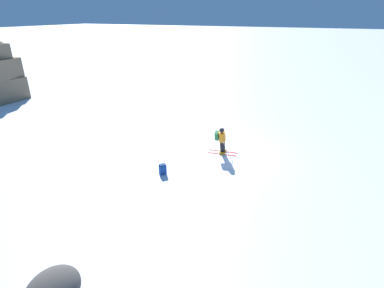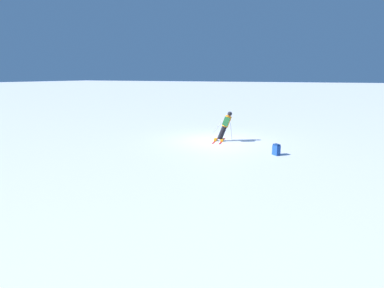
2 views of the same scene
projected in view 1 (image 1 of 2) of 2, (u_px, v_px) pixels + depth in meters
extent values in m
plane|color=white|center=(223.00, 152.00, 15.83)|extent=(300.00, 300.00, 0.00)
cube|color=red|center=(222.00, 154.00, 15.59)|extent=(0.32, 1.58, 0.01)
cube|color=red|center=(223.00, 151.00, 15.90)|extent=(0.32, 1.58, 0.01)
cube|color=orange|center=(222.00, 153.00, 15.56)|extent=(0.18, 0.30, 0.12)
cube|color=orange|center=(224.00, 150.00, 15.88)|extent=(0.18, 0.30, 0.12)
cylinder|color=black|center=(222.00, 146.00, 15.40)|extent=(0.54, 0.33, 0.79)
cylinder|color=orange|center=(222.00, 137.00, 14.95)|extent=(0.57, 0.41, 0.66)
sphere|color=tan|center=(222.00, 131.00, 14.68)|extent=(0.30, 0.25, 0.27)
sphere|color=black|center=(222.00, 130.00, 14.66)|extent=(0.34, 0.28, 0.31)
cube|color=#236633|center=(217.00, 136.00, 15.00)|extent=(0.44, 0.24, 0.51)
cylinder|color=#B7B7BC|center=(227.00, 150.00, 14.93)|extent=(0.07, 0.52, 1.00)
cylinder|color=#B7B7BC|center=(230.00, 142.00, 15.63)|extent=(0.91, 0.41, 1.16)
cube|color=#7A664C|center=(3.00, 90.00, 24.84)|extent=(2.92, 2.49, 1.83)
cube|color=#7A664C|center=(0.00, 69.00, 24.22)|extent=(2.70, 2.49, 1.57)
cube|color=#194293|center=(163.00, 170.00, 13.61)|extent=(0.37, 0.36, 0.44)
cube|color=navy|center=(162.00, 165.00, 13.51)|extent=(0.33, 0.32, 0.06)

